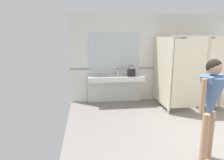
# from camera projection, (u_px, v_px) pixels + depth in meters

# --- Properties ---
(wall_back) EXTENTS (5.92, 0.12, 2.71)m
(wall_back) POSITION_uv_depth(u_px,v_px,m) (163.00, 58.00, 6.57)
(wall_back) COLOR silver
(wall_back) RESTS_ON ground_plane
(wall_back_tile_band) EXTENTS (5.92, 0.01, 0.06)m
(wall_back_tile_band) POSITION_uv_depth(u_px,v_px,m) (163.00, 67.00, 6.57)
(wall_back_tile_band) COLOR #9E937F
(wall_back_tile_band) RESTS_ON wall_back
(vanity_counter) EXTENTS (1.67, 0.56, 0.99)m
(vanity_counter) POSITION_uv_depth(u_px,v_px,m) (115.00, 83.00, 6.26)
(vanity_counter) COLOR silver
(vanity_counter) RESTS_ON ground_plane
(mirror_panel) EXTENTS (1.57, 0.02, 1.11)m
(mirror_panel) POSITION_uv_depth(u_px,v_px,m) (114.00, 51.00, 6.25)
(mirror_panel) COLOR silver
(mirror_panel) RESTS_ON wall_back
(bathroom_stalls) EXTENTS (1.99, 1.38, 2.07)m
(bathroom_stalls) POSITION_uv_depth(u_px,v_px,m) (197.00, 71.00, 5.78)
(bathroom_stalls) COLOR beige
(bathroom_stalls) RESTS_ON ground_plane
(person_standing) EXTENTS (0.55, 0.55, 1.70)m
(person_standing) POSITION_uv_depth(u_px,v_px,m) (211.00, 98.00, 3.22)
(person_standing) COLOR tan
(person_standing) RESTS_ON ground_plane
(handbag) EXTENTS (0.22, 0.13, 0.34)m
(handbag) POSITION_uv_depth(u_px,v_px,m) (131.00, 72.00, 6.02)
(handbag) COLOR black
(handbag) RESTS_ON vanity_counter
(soap_dispenser) EXTENTS (0.07, 0.07, 0.20)m
(soap_dispenser) POSITION_uv_depth(u_px,v_px,m) (118.00, 72.00, 6.28)
(soap_dispenser) COLOR white
(soap_dispenser) RESTS_ON vanity_counter
(paper_cup) EXTENTS (0.07, 0.07, 0.10)m
(paper_cup) POSITION_uv_depth(u_px,v_px,m) (135.00, 74.00, 6.11)
(paper_cup) COLOR beige
(paper_cup) RESTS_ON vanity_counter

